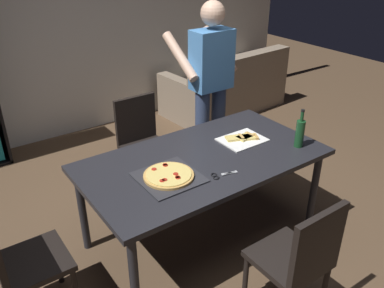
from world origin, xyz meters
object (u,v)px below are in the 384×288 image
chair_near_camera (300,256)px  couch (227,90)px  chair_left_end (16,258)px  pepperoni_pizza_on_tray (169,176)px  kitchen_scissors (220,175)px  dining_table (203,165)px  chair_far_side (142,138)px  wine_bottle (300,133)px  person_serving_pizza (210,83)px

chair_near_camera → couch: bearing=57.4°
chair_left_end → couch: bearing=30.9°
pepperoni_pizza_on_tray → kitchen_scissors: 0.36m
dining_table → chair_far_side: size_ratio=2.05×
couch → kitchen_scissors: (-1.97, -2.26, 0.45)m
dining_table → chair_left_end: bearing=180.0°
chair_far_side → chair_left_end: size_ratio=1.00×
chair_far_side → couch: chair_far_side is taller
wine_bottle → chair_near_camera: bearing=-136.2°
wine_bottle → kitchen_scissors: wine_bottle is taller
chair_left_end → couch: (3.31, 1.99, -0.21)m
wine_bottle → kitchen_scissors: (-0.79, 0.01, -0.11)m
couch → pepperoni_pizza_on_tray: size_ratio=4.26×
chair_far_side → dining_table: bearing=-90.0°
chair_far_side → wine_bottle: wine_bottle is taller
kitchen_scissors → chair_far_side: bearing=87.2°
dining_table → person_serving_pizza: person_serving_pizza is taller
chair_near_camera → wine_bottle: 1.06m
chair_left_end → person_serving_pizza: bearing=20.4°
wine_bottle → couch: bearing=62.6°
chair_near_camera → dining_table: bearing=90.0°
kitchen_scissors → chair_left_end: bearing=168.4°
chair_far_side → kitchen_scissors: size_ratio=4.53×
dining_table → chair_left_end: chair_left_end is taller
chair_left_end → pepperoni_pizza_on_tray: size_ratio=2.18×
chair_far_side → chair_left_end: same height
chair_far_side → kitchen_scissors: bearing=-92.8°
chair_near_camera → chair_far_side: (0.00, 1.97, 0.00)m
dining_table → chair_far_side: (0.00, 0.99, -0.17)m
pepperoni_pizza_on_tray → wine_bottle: size_ratio=1.31×
wine_bottle → chair_far_side: bearing=119.5°
dining_table → chair_near_camera: size_ratio=2.05×
dining_table → wine_bottle: 0.80m
chair_far_side → person_serving_pizza: (0.65, -0.22, 0.49)m
pepperoni_pizza_on_tray → chair_far_side: bearing=71.1°
dining_table → kitchen_scissors: 0.29m
couch → pepperoni_pizza_on_tray: 3.12m
person_serving_pizza → kitchen_scissors: 1.29m
chair_left_end → wine_bottle: size_ratio=2.85×
dining_table → chair_far_side: bearing=90.0°
chair_far_side → pepperoni_pizza_on_tray: 1.17m
chair_near_camera → chair_left_end: bearing=145.0°
chair_near_camera → pepperoni_pizza_on_tray: size_ratio=2.18×
dining_table → chair_left_end: 1.42m
person_serving_pizza → chair_near_camera: bearing=-110.3°
chair_left_end → person_serving_pizza: (2.06, 0.77, 0.49)m
chair_left_end → couch: size_ratio=0.51×
couch → wine_bottle: wine_bottle is taller
couch → wine_bottle: size_ratio=5.56×
wine_bottle → dining_table: bearing=158.0°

